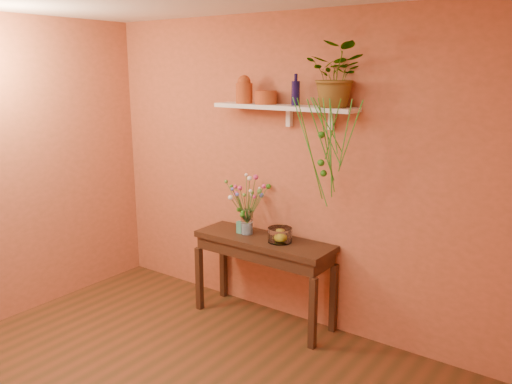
% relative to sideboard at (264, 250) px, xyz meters
% --- Properties ---
extents(room, '(4.04, 4.04, 2.70)m').
position_rel_sideboard_xyz_m(room, '(0.08, -1.77, 0.69)').
color(room, '#572E18').
rests_on(room, ground).
extents(sideboard, '(1.28, 0.41, 0.78)m').
position_rel_sideboard_xyz_m(sideboard, '(0.00, 0.00, 0.00)').
color(sideboard, '#3C2217').
rests_on(sideboard, ground).
extents(wall_shelf, '(1.30, 0.24, 0.19)m').
position_rel_sideboard_xyz_m(wall_shelf, '(0.14, 0.10, 1.25)').
color(wall_shelf, white).
rests_on(wall_shelf, room).
extents(terracotta_jug, '(0.19, 0.19, 0.24)m').
position_rel_sideboard_xyz_m(terracotta_jug, '(-0.26, 0.07, 1.39)').
color(terracotta_jug, '#A53A1C').
rests_on(terracotta_jug, wall_shelf).
extents(terracotta_pot, '(0.23, 0.23, 0.11)m').
position_rel_sideboard_xyz_m(terracotta_pot, '(-0.05, 0.10, 1.33)').
color(terracotta_pot, '#A53A1C').
rests_on(terracotta_pot, wall_shelf).
extents(blue_bottle, '(0.08, 0.08, 0.25)m').
position_rel_sideboard_xyz_m(blue_bottle, '(0.23, 0.12, 1.38)').
color(blue_bottle, '#100B36').
rests_on(blue_bottle, wall_shelf).
extents(spider_plant, '(0.47, 0.42, 0.49)m').
position_rel_sideboard_xyz_m(spider_plant, '(0.62, 0.09, 1.52)').
color(spider_plant, '#266B15').
rests_on(spider_plant, wall_shelf).
extents(plant_fronds, '(0.62, 0.33, 0.86)m').
position_rel_sideboard_xyz_m(plant_fronds, '(0.61, -0.06, 0.96)').
color(plant_fronds, '#266B15').
rests_on(plant_fronds, wall_shelf).
extents(glass_vase, '(0.11, 0.11, 0.22)m').
position_rel_sideboard_xyz_m(glass_vase, '(-0.19, 0.02, 0.21)').
color(glass_vase, white).
rests_on(glass_vase, sideboard).
extents(bouquet, '(0.48, 0.41, 0.45)m').
position_rel_sideboard_xyz_m(bouquet, '(-0.19, 0.01, 0.47)').
color(bouquet, '#386B28').
rests_on(bouquet, glass_vase).
extents(glass_bowl, '(0.21, 0.21, 0.13)m').
position_rel_sideboard_xyz_m(glass_bowl, '(0.17, -0.00, 0.17)').
color(glass_bowl, white).
rests_on(glass_bowl, sideboard).
extents(lemon, '(0.08, 0.08, 0.08)m').
position_rel_sideboard_xyz_m(lemon, '(0.17, 0.00, 0.16)').
color(lemon, '#FFED3A').
rests_on(lemon, glass_bowl).
extents(carton, '(0.06, 0.04, 0.11)m').
position_rel_sideboard_xyz_m(carton, '(-0.26, -0.01, 0.17)').
color(carton, '#316D84').
rests_on(carton, sideboard).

